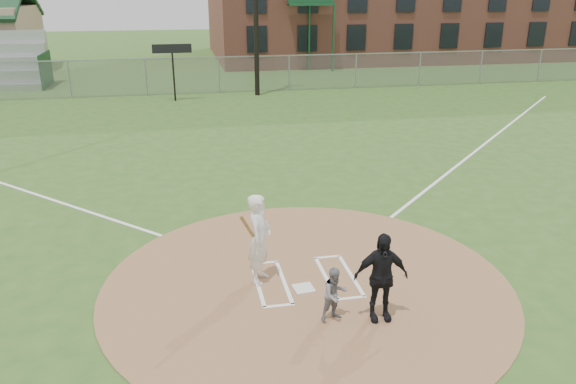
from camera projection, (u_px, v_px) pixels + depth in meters
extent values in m
plane|color=#2F531C|center=(307.00, 284.00, 11.59)|extent=(140.00, 140.00, 0.00)
cylinder|color=#966B47|center=(307.00, 283.00, 11.59)|extent=(8.40, 8.40, 0.02)
cube|color=silver|center=(304.00, 288.00, 11.36)|extent=(0.44, 0.44, 0.03)
cube|color=white|center=(483.00, 145.00, 21.50)|extent=(17.04, 17.04, 0.01)
imported|color=slate|center=(335.00, 294.00, 10.16)|extent=(0.60, 0.52, 1.04)
imported|color=black|center=(381.00, 277.00, 10.09)|extent=(1.02, 0.48, 1.71)
cube|color=white|center=(258.00, 284.00, 11.54)|extent=(0.08, 1.80, 0.01)
cube|color=white|center=(284.00, 281.00, 11.64)|extent=(0.08, 1.80, 0.01)
cube|color=white|center=(264.00, 263.00, 12.42)|extent=(0.62, 0.08, 0.01)
cube|color=white|center=(279.00, 306.00, 10.76)|extent=(0.62, 0.08, 0.01)
cube|color=white|center=(351.00, 275.00, 11.90)|extent=(0.08, 1.80, 0.01)
cube|color=white|center=(326.00, 277.00, 11.80)|extent=(0.08, 1.80, 0.01)
cube|color=white|center=(327.00, 257.00, 12.68)|extent=(0.62, 0.08, 0.01)
cube|color=white|center=(351.00, 298.00, 11.03)|extent=(0.62, 0.08, 0.01)
imported|color=white|center=(260.00, 239.00, 11.38)|extent=(0.71, 0.82, 1.90)
cylinder|color=olive|center=(247.00, 226.00, 10.79)|extent=(0.38, 0.55, 0.70)
cube|color=slate|center=(219.00, 75.00, 31.47)|extent=(56.00, 0.03, 2.00)
cube|color=gray|center=(218.00, 57.00, 31.13)|extent=(56.00, 0.06, 0.06)
cube|color=gray|center=(219.00, 75.00, 31.47)|extent=(56.08, 0.08, 2.00)
cube|color=#194728|center=(46.00, 70.00, 33.53)|extent=(0.08, 3.20, 2.00)
cube|color=#194728|center=(311.00, 4.00, 38.27)|extent=(3.20, 1.00, 0.15)
cube|color=#194728|center=(309.00, 38.00, 39.52)|extent=(0.12, 0.12, 4.50)
cube|color=#194728|center=(333.00, 39.00, 38.91)|extent=(0.12, 0.12, 4.50)
cylinder|color=black|center=(174.00, 76.00, 29.26)|extent=(0.10, 0.10, 2.60)
cube|color=black|center=(172.00, 49.00, 28.77)|extent=(2.00, 0.10, 0.45)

